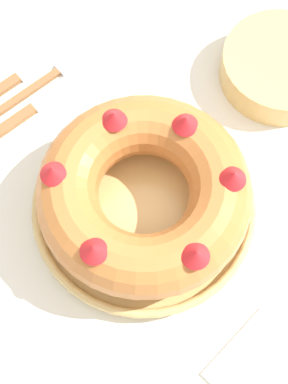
% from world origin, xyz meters
% --- Properties ---
extents(ground_plane, '(8.00, 8.00, 0.00)m').
position_xyz_m(ground_plane, '(0.00, 0.00, 0.00)').
color(ground_plane, brown).
extents(dining_table, '(1.58, 1.29, 0.75)m').
position_xyz_m(dining_table, '(0.00, 0.00, 0.68)').
color(dining_table, silver).
rests_on(dining_table, ground_plane).
extents(serving_dish, '(0.30, 0.30, 0.03)m').
position_xyz_m(serving_dish, '(-0.01, 0.03, 0.76)').
color(serving_dish, tan).
rests_on(serving_dish, dining_table).
extents(bundt_cake, '(0.27, 0.27, 0.09)m').
position_xyz_m(bundt_cake, '(-0.01, 0.03, 0.81)').
color(bundt_cake, '#C67538').
rests_on(bundt_cake, serving_dish).
extents(fork, '(0.02, 0.19, 0.01)m').
position_xyz_m(fork, '(-0.27, 0.05, 0.75)').
color(fork, '#936038').
rests_on(fork, dining_table).
extents(serving_knife, '(0.02, 0.21, 0.01)m').
position_xyz_m(serving_knife, '(-0.30, 0.02, 0.75)').
color(serving_knife, '#936038').
rests_on(serving_knife, dining_table).
extents(cake_knife, '(0.02, 0.17, 0.01)m').
position_xyz_m(cake_knife, '(-0.24, 0.01, 0.75)').
color(cake_knife, '#936038').
rests_on(cake_knife, dining_table).
extents(side_bowl, '(0.18, 0.18, 0.05)m').
position_xyz_m(side_bowl, '(-0.04, 0.33, 0.77)').
color(side_bowl, tan).
rests_on(side_bowl, dining_table).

